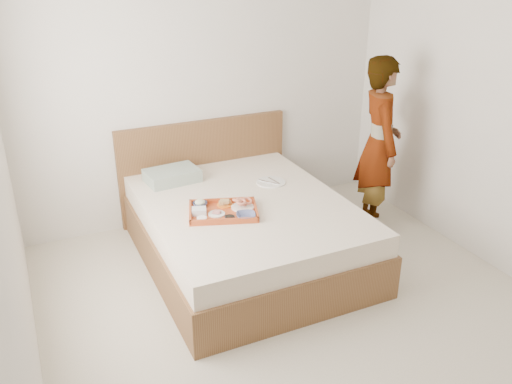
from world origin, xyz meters
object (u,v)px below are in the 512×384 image
at_px(bed, 245,231).
at_px(dinner_plate, 271,182).
at_px(tray, 223,211).
at_px(person, 379,145).

xyz_separation_m(bed, dinner_plate, (0.36, 0.27, 0.27)).
bearing_deg(dinner_plate, bed, -143.77).
relative_size(tray, dinner_plate, 2.03).
relative_size(bed, tray, 3.85).
bearing_deg(tray, dinner_plate, 51.52).
xyz_separation_m(tray, dinner_plate, (0.60, 0.39, -0.02)).
xyz_separation_m(bed, person, (1.36, 0.09, 0.53)).
relative_size(bed, dinner_plate, 7.83).
height_order(dinner_plate, person, person).
bearing_deg(bed, person, 3.85).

